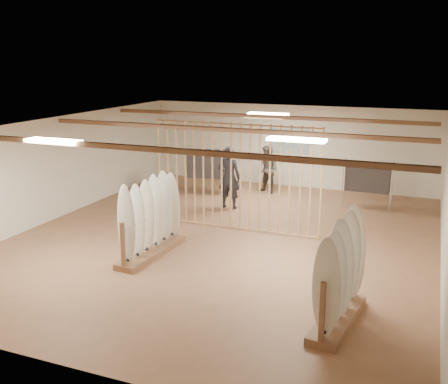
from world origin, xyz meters
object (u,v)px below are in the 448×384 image
at_px(rack_left, 151,229).
at_px(shopper_b, 268,167).
at_px(rack_right, 339,289).
at_px(clothing_rack_b, 368,178).
at_px(shopper_a, 229,173).
at_px(clothing_rack_a, 208,164).

height_order(rack_left, shopper_b, rack_left).
height_order(rack_right, shopper_b, rack_right).
relative_size(clothing_rack_b, shopper_b, 0.82).
distance_m(clothing_rack_b, shopper_a, 4.06).
relative_size(clothing_rack_a, shopper_a, 0.75).
distance_m(rack_right, shopper_a, 7.24).
height_order(clothing_rack_a, shopper_b, shopper_b).
relative_size(rack_left, shopper_a, 1.08).
relative_size(rack_left, clothing_rack_b, 1.55).
bearing_deg(clothing_rack_a, clothing_rack_b, -9.47).
xyz_separation_m(clothing_rack_a, shopper_a, (1.19, -1.19, 0.03)).
relative_size(rack_right, shopper_b, 1.11).
relative_size(rack_right, clothing_rack_b, 1.35).
distance_m(clothing_rack_b, shopper_b, 3.34).
height_order(clothing_rack_a, shopper_a, shopper_a).
bearing_deg(clothing_rack_b, rack_left, -125.06).
height_order(clothing_rack_a, clothing_rack_b, clothing_rack_a).
bearing_deg(shopper_b, rack_right, -44.33).
relative_size(rack_left, clothing_rack_a, 1.44).
xyz_separation_m(rack_left, shopper_b, (0.77, 6.34, 0.27)).
relative_size(rack_left, shopper_b, 1.27).
distance_m(rack_left, clothing_rack_a, 5.53).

